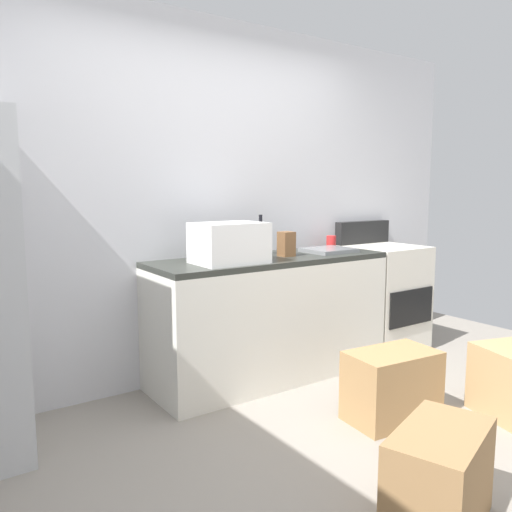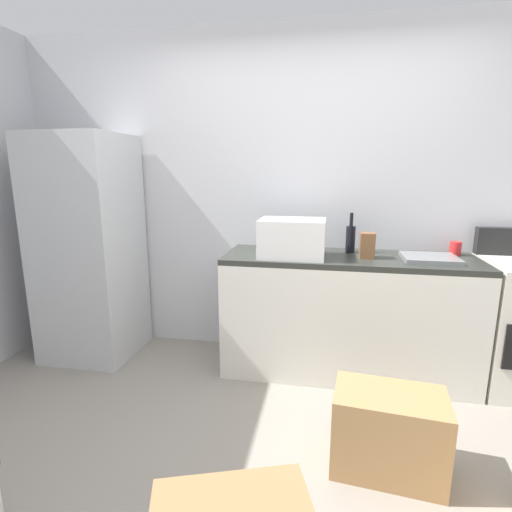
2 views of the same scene
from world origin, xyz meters
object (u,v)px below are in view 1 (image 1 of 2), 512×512
at_px(wine_bottle, 261,240).
at_px(coffee_mug, 331,242).
at_px(cardboard_box_medium, 392,386).
at_px(cardboard_box_large, 439,479).
at_px(microwave, 229,243).
at_px(stove_oven, 382,295).
at_px(knife_block, 286,244).

relative_size(wine_bottle, coffee_mug, 3.00).
bearing_deg(cardboard_box_medium, wine_bottle, 98.55).
bearing_deg(cardboard_box_large, microwave, 89.09).
bearing_deg(coffee_mug, cardboard_box_medium, -116.19).
bearing_deg(microwave, coffee_mug, 12.96).
height_order(wine_bottle, cardboard_box_medium, wine_bottle).
bearing_deg(stove_oven, cardboard_box_medium, -135.90).
relative_size(cardboard_box_large, cardboard_box_medium, 0.99).
xyz_separation_m(microwave, coffee_mug, (1.17, 0.27, -0.09)).
height_order(knife_block, cardboard_box_large, knife_block).
relative_size(microwave, cardboard_box_medium, 0.85).
bearing_deg(cardboard_box_large, knife_block, 72.44).
bearing_deg(microwave, cardboard_box_medium, -57.09).
height_order(microwave, knife_block, microwave).
height_order(coffee_mug, cardboard_box_medium, coffee_mug).
height_order(stove_oven, coffee_mug, stove_oven).
distance_m(stove_oven, coffee_mug, 0.69).
distance_m(microwave, coffee_mug, 1.20).
distance_m(coffee_mug, cardboard_box_medium, 1.50).
distance_m(microwave, cardboard_box_medium, 1.36).
relative_size(coffee_mug, cardboard_box_large, 0.19).
height_order(microwave, coffee_mug, microwave).
relative_size(coffee_mug, cardboard_box_medium, 0.18).
bearing_deg(knife_block, stove_oven, 2.30).
xyz_separation_m(knife_block, cardboard_box_large, (-0.55, -1.74, -0.78)).
xyz_separation_m(stove_oven, cardboard_box_large, (-1.65, -1.78, -0.26)).
height_order(coffee_mug, cardboard_box_large, coffee_mug).
height_order(stove_oven, microwave, microwave).
relative_size(microwave, coffee_mug, 4.60).
bearing_deg(stove_oven, knife_block, -177.70).
height_order(microwave, wine_bottle, wine_bottle).
height_order(stove_oven, knife_block, stove_oven).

